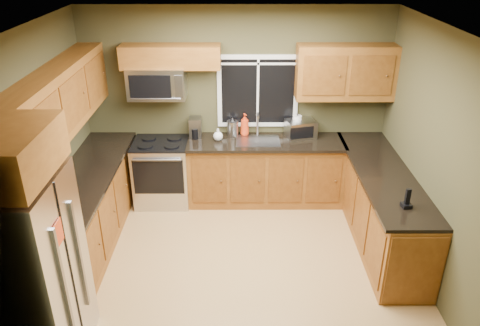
{
  "coord_description": "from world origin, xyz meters",
  "views": [
    {
      "loc": [
        0.04,
        -4.44,
        3.48
      ],
      "look_at": [
        0.05,
        0.35,
        1.15
      ],
      "focal_mm": 35.0,
      "sensor_mm": 36.0,
      "label": 1
    }
  ],
  "objects_px": {
    "coffee_maker": "(195,128)",
    "soap_bottle_c": "(218,134)",
    "soap_bottle_a": "(245,124)",
    "cordless_phone": "(407,202)",
    "range": "(162,172)",
    "microwave": "(157,83)",
    "paper_towel_roll": "(297,126)",
    "kettle": "(233,128)",
    "refrigerator": "(29,275)",
    "toaster_oven": "(301,129)"
  },
  "relations": [
    {
      "from": "coffee_maker",
      "to": "soap_bottle_c",
      "type": "xyz_separation_m",
      "value": [
        0.32,
        -0.12,
        -0.05
      ]
    },
    {
      "from": "soap_bottle_a",
      "to": "cordless_phone",
      "type": "height_order",
      "value": "soap_bottle_a"
    },
    {
      "from": "range",
      "to": "microwave",
      "type": "relative_size",
      "value": 1.23
    },
    {
      "from": "coffee_maker",
      "to": "soap_bottle_a",
      "type": "distance_m",
      "value": 0.69
    },
    {
      "from": "microwave",
      "to": "paper_towel_roll",
      "type": "relative_size",
      "value": 2.34
    },
    {
      "from": "range",
      "to": "kettle",
      "type": "xyz_separation_m",
      "value": [
        1.0,
        0.18,
        0.6
      ]
    },
    {
      "from": "refrigerator",
      "to": "paper_towel_roll",
      "type": "xyz_separation_m",
      "value": [
        2.59,
        2.98,
        0.19
      ]
    },
    {
      "from": "refrigerator",
      "to": "kettle",
      "type": "xyz_separation_m",
      "value": [
        1.69,
        2.95,
        0.17
      ]
    },
    {
      "from": "soap_bottle_a",
      "to": "paper_towel_roll",
      "type": "bearing_deg",
      "value": -1.56
    },
    {
      "from": "coffee_maker",
      "to": "microwave",
      "type": "bearing_deg",
      "value": -177.05
    },
    {
      "from": "refrigerator",
      "to": "range",
      "type": "relative_size",
      "value": 1.92
    },
    {
      "from": "cordless_phone",
      "to": "toaster_oven",
      "type": "bearing_deg",
      "value": 114.88
    },
    {
      "from": "range",
      "to": "paper_towel_roll",
      "type": "bearing_deg",
      "value": 6.31
    },
    {
      "from": "range",
      "to": "soap_bottle_c",
      "type": "height_order",
      "value": "soap_bottle_c"
    },
    {
      "from": "microwave",
      "to": "paper_towel_roll",
      "type": "xyz_separation_m",
      "value": [
        1.9,
        0.07,
        -0.64
      ]
    },
    {
      "from": "kettle",
      "to": "soap_bottle_c",
      "type": "distance_m",
      "value": 0.25
    },
    {
      "from": "coffee_maker",
      "to": "cordless_phone",
      "type": "relative_size",
      "value": 1.29
    },
    {
      "from": "microwave",
      "to": "soap_bottle_c",
      "type": "distance_m",
      "value": 1.07
    },
    {
      "from": "range",
      "to": "kettle",
      "type": "relative_size",
      "value": 3.36
    },
    {
      "from": "microwave",
      "to": "cordless_phone",
      "type": "bearing_deg",
      "value": -33.64
    },
    {
      "from": "microwave",
      "to": "coffee_maker",
      "type": "height_order",
      "value": "microwave"
    },
    {
      "from": "soap_bottle_a",
      "to": "soap_bottle_c",
      "type": "relative_size",
      "value": 1.85
    },
    {
      "from": "coffee_maker",
      "to": "paper_towel_roll",
      "type": "relative_size",
      "value": 0.86
    },
    {
      "from": "kettle",
      "to": "soap_bottle_c",
      "type": "relative_size",
      "value": 1.64
    },
    {
      "from": "range",
      "to": "coffee_maker",
      "type": "distance_m",
      "value": 0.79
    },
    {
      "from": "refrigerator",
      "to": "range",
      "type": "distance_m",
      "value": 2.89
    },
    {
      "from": "refrigerator",
      "to": "soap_bottle_c",
      "type": "distance_m",
      "value": 3.18
    },
    {
      "from": "toaster_oven",
      "to": "cordless_phone",
      "type": "height_order",
      "value": "toaster_oven"
    },
    {
      "from": "refrigerator",
      "to": "microwave",
      "type": "distance_m",
      "value": 3.1
    },
    {
      "from": "soap_bottle_c",
      "to": "cordless_phone",
      "type": "distance_m",
      "value": 2.7
    },
    {
      "from": "toaster_oven",
      "to": "soap_bottle_a",
      "type": "xyz_separation_m",
      "value": [
        -0.78,
        0.08,
        0.03
      ]
    },
    {
      "from": "microwave",
      "to": "toaster_oven",
      "type": "bearing_deg",
      "value": 0.32
    },
    {
      "from": "refrigerator",
      "to": "coffee_maker",
      "type": "height_order",
      "value": "refrigerator"
    },
    {
      "from": "cordless_phone",
      "to": "paper_towel_roll",
      "type": "bearing_deg",
      "value": 115.3
    },
    {
      "from": "toaster_oven",
      "to": "microwave",
      "type": "bearing_deg",
      "value": -179.68
    },
    {
      "from": "microwave",
      "to": "soap_bottle_c",
      "type": "relative_size",
      "value": 4.48
    },
    {
      "from": "coffee_maker",
      "to": "paper_towel_roll",
      "type": "bearing_deg",
      "value": 1.99
    },
    {
      "from": "paper_towel_roll",
      "to": "soap_bottle_a",
      "type": "distance_m",
      "value": 0.73
    },
    {
      "from": "refrigerator",
      "to": "paper_towel_roll",
      "type": "relative_size",
      "value": 5.53
    },
    {
      "from": "refrigerator",
      "to": "paper_towel_roll",
      "type": "height_order",
      "value": "refrigerator"
    },
    {
      "from": "cordless_phone",
      "to": "range",
      "type": "bearing_deg",
      "value": 148.31
    },
    {
      "from": "microwave",
      "to": "paper_towel_roll",
      "type": "height_order",
      "value": "microwave"
    },
    {
      "from": "range",
      "to": "paper_towel_roll",
      "type": "distance_m",
      "value": 2.01
    },
    {
      "from": "coffee_maker",
      "to": "cordless_phone",
      "type": "bearing_deg",
      "value": -39.08
    },
    {
      "from": "paper_towel_roll",
      "to": "soap_bottle_a",
      "type": "xyz_separation_m",
      "value": [
        -0.73,
        0.02,
        0.01
      ]
    },
    {
      "from": "range",
      "to": "refrigerator",
      "type": "bearing_deg",
      "value": -103.97
    },
    {
      "from": "microwave",
      "to": "soap_bottle_c",
      "type": "bearing_deg",
      "value": -6.92
    },
    {
      "from": "range",
      "to": "coffee_maker",
      "type": "relative_size",
      "value": 3.37
    },
    {
      "from": "paper_towel_roll",
      "to": "soap_bottle_a",
      "type": "bearing_deg",
      "value": 178.44
    },
    {
      "from": "toaster_oven",
      "to": "kettle",
      "type": "bearing_deg",
      "value": 177.98
    }
  ]
}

